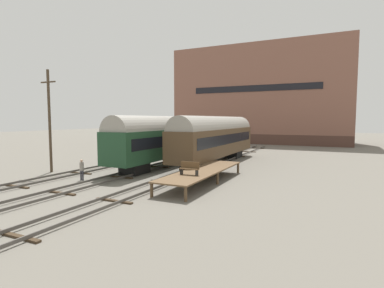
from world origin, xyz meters
The scene contains 11 objects.
ground_plane centered at (0.00, 0.00, 0.00)m, with size 200.00×200.00×0.00m, color #6B665B.
track_left centered at (-4.47, 0.00, 0.14)m, with size 2.60×60.00×0.26m.
track_middle centered at (0.00, 0.00, 0.14)m, with size 2.60×60.00×0.26m.
track_right centered at (4.47, 0.00, 0.14)m, with size 2.60×60.00×0.26m.
train_car_brown centered at (4.47, 8.03, 2.97)m, with size 2.91×18.16×5.20m.
train_car_green centered at (0.00, 4.85, 2.97)m, with size 2.95×17.61×5.21m.
station_platform centered at (7.13, -1.88, 0.91)m, with size 2.68×10.94×0.99m.
bench centered at (7.05, -4.07, 1.48)m, with size 1.40×0.40×0.91m.
person_worker centered at (-1.97, -5.20, 1.02)m, with size 0.32×0.32×1.69m.
utility_pole centered at (-7.39, -3.60, 4.84)m, with size 1.80×0.24×9.35m.
warehouse_building centered at (1.75, 41.81, 9.86)m, with size 35.19×13.15×19.72m.
Camera 1 is at (16.12, -22.71, 4.87)m, focal length 28.00 mm.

